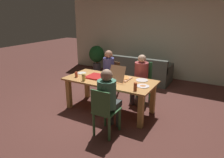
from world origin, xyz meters
TOP-DOWN VIEW (x-y plane):
  - ground_plane at (0.00, 0.00)m, footprint 20.00×20.00m
  - back_wall at (0.00, 3.06)m, footprint 6.60×0.12m
  - dining_table at (0.00, 0.00)m, footprint 1.97×0.91m
  - chair_0 at (0.42, 0.87)m, footprint 0.41×0.41m
  - person_0 at (0.42, 0.73)m, footprint 0.33×0.49m
  - chair_1 at (-0.49, 0.87)m, footprint 0.44×0.45m
  - person_1 at (-0.49, 0.73)m, footprint 0.28×0.50m
  - chair_2 at (0.42, -0.90)m, footprint 0.38×0.45m
  - person_2 at (0.42, -0.77)m, footprint 0.33×0.51m
  - pizza_box_0 at (0.22, 0.11)m, footprint 0.35×0.48m
  - pizza_box_1 at (-0.35, 0.00)m, footprint 0.41×0.41m
  - plate_0 at (0.63, 0.28)m, footprint 0.26×0.26m
  - plate_1 at (0.18, -0.28)m, footprint 0.25×0.25m
  - plate_2 at (0.78, -0.05)m, footprint 0.25×0.25m
  - plate_3 at (-0.82, 0.08)m, footprint 0.21×0.21m
  - drinking_glass_0 at (-0.74, -0.21)m, footprint 0.06×0.06m
  - drinking_glass_1 at (-0.45, -0.33)m, footprint 0.07×0.07m
  - drinking_glass_2 at (0.73, -0.31)m, footprint 0.07×0.07m
  - couch at (-0.20, 2.28)m, footprint 1.88×0.88m
  - potted_plant at (-2.00, 2.51)m, footprint 0.55×0.55m

SIDE VIEW (x-z plane):
  - ground_plane at x=0.00m, z-range 0.00..0.00m
  - couch at x=-0.20m, z-range -0.12..0.69m
  - chair_2 at x=0.42m, z-range 0.02..0.91m
  - chair_1 at x=-0.49m, z-range 0.04..0.90m
  - chair_0 at x=0.42m, z-range 0.03..1.00m
  - potted_plant at x=-2.00m, z-range 0.11..1.06m
  - dining_table at x=0.00m, z-range 0.24..0.97m
  - person_0 at x=0.42m, z-range 0.10..1.27m
  - person_1 at x=-0.49m, z-range 0.10..1.29m
  - person_2 at x=0.42m, z-range 0.10..1.31m
  - plate_3 at x=-0.82m, z-range 0.72..0.74m
  - plate_0 at x=0.63m, z-range 0.72..0.74m
  - plate_2 at x=0.78m, z-range 0.72..0.75m
  - plate_1 at x=0.18m, z-range 0.72..0.75m
  - pizza_box_1 at x=-0.35m, z-range 0.72..0.75m
  - pizza_box_0 at x=0.22m, z-range 0.60..0.95m
  - drinking_glass_0 at x=-0.74m, z-range 0.72..0.84m
  - drinking_glass_2 at x=0.73m, z-range 0.72..0.87m
  - drinking_glass_1 at x=-0.45m, z-range 0.72..0.87m
  - back_wall at x=0.00m, z-range 0.00..2.85m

